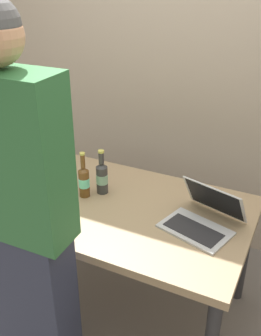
# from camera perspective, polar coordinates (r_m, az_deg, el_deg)

# --- Properties ---
(ground_plane) EXTENTS (8.00, 8.00, 0.00)m
(ground_plane) POSITION_cam_1_polar(r_m,az_deg,el_deg) (2.65, -0.63, -19.36)
(ground_plane) COLOR slate
(ground_plane) RESTS_ON ground
(desk) EXTENTS (1.37, 0.89, 0.75)m
(desk) POSITION_cam_1_polar(r_m,az_deg,el_deg) (2.21, -0.72, -7.60)
(desk) COLOR #9E8460
(desk) RESTS_ON ground
(laptop) EXTENTS (0.42, 0.42, 0.21)m
(laptop) POSITION_cam_1_polar(r_m,az_deg,el_deg) (2.03, 10.64, -7.12)
(laptop) COLOR #B7BABC
(laptop) RESTS_ON desk
(beer_bottle_amber) EXTENTS (0.06, 0.06, 0.28)m
(beer_bottle_amber) POSITION_cam_1_polar(r_m,az_deg,el_deg) (2.23, -6.83, -1.82)
(beer_bottle_amber) COLOR brown
(beer_bottle_amber) RESTS_ON desk
(beer_bottle_brown) EXTENTS (0.07, 0.07, 0.27)m
(beer_bottle_brown) POSITION_cam_1_polar(r_m,az_deg,el_deg) (2.25, -4.22, -1.29)
(beer_bottle_brown) COLOR #333333
(beer_bottle_brown) RESTS_ON desk
(person_figure) EXTENTS (0.45, 0.28, 1.86)m
(person_figure) POSITION_cam_1_polar(r_m,az_deg,el_deg) (1.72, -15.45, -8.35)
(person_figure) COLOR #2D3347
(person_figure) RESTS_ON ground
(back_wall) EXTENTS (6.00, 0.10, 2.60)m
(back_wall) POSITION_cam_1_polar(r_m,az_deg,el_deg) (2.79, 8.55, 14.15)
(back_wall) COLOR tan
(back_wall) RESTS_ON ground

